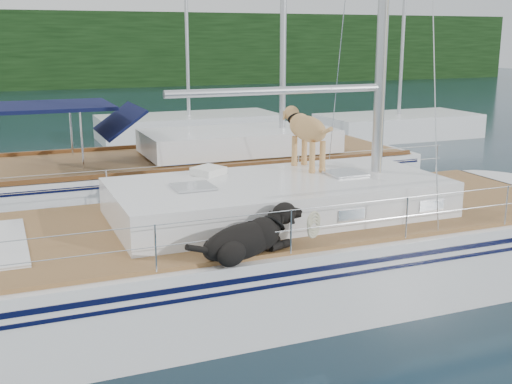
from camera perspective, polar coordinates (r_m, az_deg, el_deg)
name	(u,v)px	position (r m, az deg, el deg)	size (l,w,h in m)	color
ground	(232,295)	(10.37, -2.17, -9.11)	(120.00, 120.00, 0.00)	black
tree_line	(34,50)	(54.11, -19.13, 11.82)	(90.00, 3.00, 6.00)	black
shore_bank	(35,80)	(55.40, -19.02, 9.36)	(92.00, 1.00, 1.20)	#595147
main_sailboat	(237,253)	(10.16, -1.66, -5.48)	(12.00, 4.11, 14.01)	white
neighbor_sailboat	(199,176)	(16.13, -5.12, 1.46)	(11.00, 3.50, 13.30)	white
bg_boat_center	(189,127)	(26.27, -5.97, 5.76)	(7.20, 3.00, 11.65)	white
bg_boat_east	(398,126)	(27.00, 12.52, 5.74)	(6.40, 3.00, 11.65)	white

